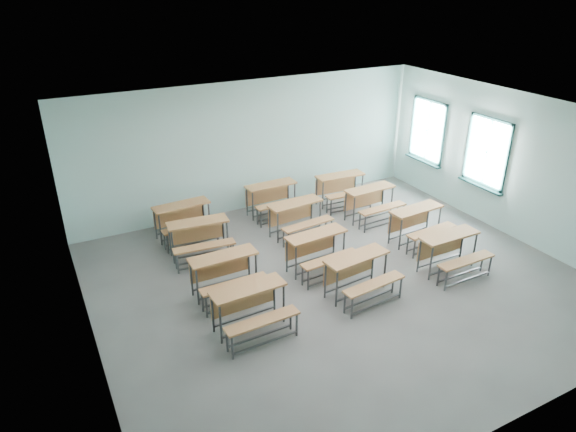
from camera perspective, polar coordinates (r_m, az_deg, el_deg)
name	(u,v)px	position (r m, az deg, el deg)	size (l,w,h in m)	color
room	(345,204)	(9.43, 6.38, 1.28)	(9.04, 8.04, 3.24)	slate
desk_unit_r0c0	(251,304)	(8.54, -4.08, -9.74)	(1.28, 0.88, 0.78)	#A2683A
desk_unit_r0c1	(360,271)	(9.48, 8.01, -6.04)	(1.33, 0.96, 0.78)	#A2683A
desk_unit_r0c2	(452,248)	(10.61, 17.77, -3.43)	(1.26, 0.85, 0.78)	#A2683A
desk_unit_r1c0	(226,270)	(9.47, -6.90, -6.00)	(1.26, 0.85, 0.78)	#A2683A
desk_unit_r1c1	(319,247)	(10.16, 3.47, -3.48)	(1.31, 0.92, 0.78)	#A2683A
desk_unit_r1c2	(419,221)	(11.56, 14.37, -0.51)	(1.31, 0.92, 0.78)	#A2683A
desk_unit_r2c0	(200,235)	(10.77, -9.80, -2.05)	(1.33, 0.96, 0.78)	#A2683A
desk_unit_r2c1	(298,215)	(11.49, 1.13, 0.16)	(1.33, 0.96, 0.78)	#A2683A
desk_unit_r2c2	(372,199)	(12.42, 9.34, 1.83)	(1.29, 0.90, 0.78)	#A2683A
desk_unit_r3c0	(184,217)	(11.63, -11.49, -0.06)	(1.31, 0.92, 0.78)	#A2683A
desk_unit_r3c1	(273,195)	(12.50, -1.67, 2.33)	(1.27, 0.87, 0.78)	#A2683A
desk_unit_r3c2	(342,186)	(13.14, 6.01, 3.39)	(1.30, 0.91, 0.78)	#A2683A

